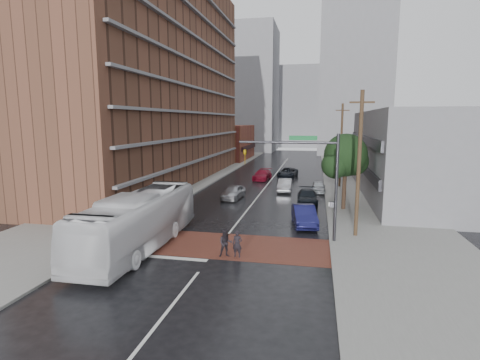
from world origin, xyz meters
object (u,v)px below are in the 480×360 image
Objects in this scene: car_travel_c at (262,175)px; car_parked_far at (318,187)px; pedestrian_a at (237,244)px; car_parked_near at (304,215)px; car_travel_b at (285,185)px; suv_travel at (288,173)px; car_parked_mid at (307,197)px; transit_bus at (139,221)px; pedestrian_b at (226,243)px; car_travel_a at (233,192)px.

car_parked_far is (7.50, -7.69, -0.05)m from car_travel_c.
car_parked_near is (3.63, 7.75, -0.04)m from pedestrian_a.
car_parked_near is (2.67, -13.76, 0.06)m from car_travel_b.
suv_travel is at bearing 111.82° from car_parked_far.
car_travel_c is 0.96× the size of suv_travel.
car_parked_mid is (2.70, -6.06, -0.02)m from car_travel_b.
suv_travel is at bearing 97.83° from car_parked_mid.
transit_bus is 29.25m from car_travel_c.
car_travel_c is at bearing 133.92° from car_parked_far.
car_travel_b is 10.60m from suv_travel.
car_parked_mid is (0.03, 7.70, -0.08)m from car_parked_near.
suv_travel is (6.87, 31.75, -1.08)m from transit_bus.
car_travel_c reaches higher than suv_travel.
car_parked_far is at bearing 0.91° from car_travel_b.
suv_travel is (0.48, 32.11, -0.12)m from pedestrian_a.
car_parked_far is at bearing 76.45° from car_parked_near.
suv_travel is 24.56m from car_parked_near.
car_parked_mid is at bearing -100.14° from car_parked_far.
car_travel_b is 0.90× the size of car_travel_c.
car_parked_near is (6.40, -21.61, 0.08)m from car_travel_c.
car_travel_c is 1.26× the size of car_parked_far.
pedestrian_b is 8.94m from car_parked_near.
car_travel_c is 10.74m from car_parked_far.
car_travel_a reaches higher than suv_travel.
car_parked_near is at bearing -42.49° from car_travel_a.
pedestrian_b is (5.70, -0.43, -0.93)m from transit_bus.
car_parked_near reaches higher than car_parked_mid.
car_travel_b is 0.91× the size of car_parked_mid.
car_travel_c reaches higher than car_parked_far.
pedestrian_a is at bearing -102.71° from car_parked_far.
car_travel_a is (-3.88, 16.25, -0.08)m from pedestrian_a.
car_travel_a is at bearing -134.11° from car_travel_b.
car_travel_c is 15.33m from car_parked_mid.
car_travel_a reaches higher than car_parked_far.
transit_bus is 2.56× the size of suv_travel.
car_travel_a is 0.90× the size of car_parked_mid.
pedestrian_b is at bearing -108.69° from car_parked_mid.
car_parked_near is (10.03, 7.39, -1.00)m from transit_bus.
car_travel_a is 0.86× the size of suv_travel.
transit_bus is at bearing -94.95° from suv_travel.
car_travel_b reaches higher than car_travel_c.
car_parked_mid reaches higher than car_parked_far.
pedestrian_b is 0.35× the size of car_travel_c.
car_parked_far is at bearing -40.65° from car_travel_c.
car_parked_far is at bearing 77.24° from car_parked_mid.
suv_travel is at bearing 80.64° from car_travel_a.
car_travel_c is at bearing 100.99° from pedestrian_a.
pedestrian_b is 32.20m from suv_travel.
pedestrian_b reaches higher than car_travel_b.
transit_bus is 16.12m from car_travel_a.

